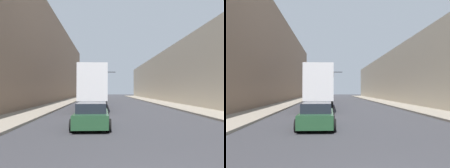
# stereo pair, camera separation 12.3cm
# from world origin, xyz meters

# --- Properties ---
(sidewalk_right) EXTENTS (3.09, 80.00, 0.15)m
(sidewalk_right) POSITION_xyz_m (7.52, 30.00, 0.07)
(sidewalk_right) COLOR gray
(sidewalk_right) RESTS_ON ground
(sidewalk_left) EXTENTS (3.09, 80.00, 0.15)m
(sidewalk_left) POSITION_xyz_m (-7.52, 30.00, 0.07)
(sidewalk_left) COLOR gray
(sidewalk_left) RESTS_ON ground
(building_right) EXTENTS (6.00, 80.00, 8.85)m
(building_right) POSITION_xyz_m (12.06, 30.00, 4.42)
(building_right) COLOR beige
(building_right) RESTS_ON ground
(building_left) EXTENTS (6.00, 80.00, 14.19)m
(building_left) POSITION_xyz_m (-12.06, 30.00, 7.09)
(building_left) COLOR #846B56
(building_left) RESTS_ON ground
(semi_truck) EXTENTS (2.53, 12.39, 4.27)m
(semi_truck) POSITION_xyz_m (-2.37, 21.00, 2.38)
(semi_truck) COLOR silver
(semi_truck) RESTS_ON ground
(sedan_car) EXTENTS (1.96, 4.29, 1.33)m
(sedan_car) POSITION_xyz_m (-2.12, 9.06, 0.64)
(sedan_car) COLOR #234C2D
(sedan_car) RESTS_ON ground
(traffic_signal_gantry) EXTENTS (6.80, 0.35, 5.58)m
(traffic_signal_gantry) POSITION_xyz_m (-3.88, 36.65, 4.03)
(traffic_signal_gantry) COLOR black
(traffic_signal_gantry) RESTS_ON ground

